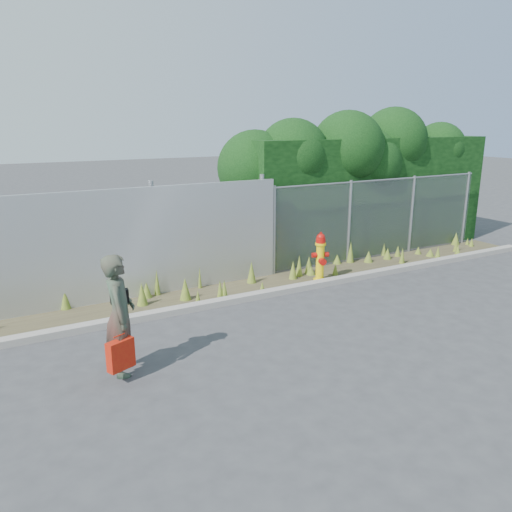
{
  "coord_description": "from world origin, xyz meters",
  "views": [
    {
      "loc": [
        -4.62,
        -6.42,
        3.42
      ],
      "look_at": [
        -0.3,
        1.4,
        1.0
      ],
      "focal_mm": 35.0,
      "sensor_mm": 36.0,
      "label": 1
    }
  ],
  "objects": [
    {
      "name": "black_shoulder_bag",
      "position": [
        -3.14,
        0.17,
        1.09
      ],
      "size": [
        0.25,
        0.1,
        0.19
      ],
      "rotation": [
        0.0,
        0.0,
        -0.12
      ],
      "color": "black"
    },
    {
      "name": "weed_strip",
      "position": [
        0.09,
        2.54,
        0.14
      ],
      "size": [
        16.0,
        1.35,
        0.54
      ],
      "color": "#413925",
      "rests_on": "ground"
    },
    {
      "name": "hedge",
      "position": [
        4.18,
        4.0,
        2.07
      ],
      "size": [
        7.85,
        2.33,
        3.8
      ],
      "color": "black",
      "rests_on": "ground"
    },
    {
      "name": "chainlink_fence",
      "position": [
        4.25,
        3.0,
        1.03
      ],
      "size": [
        6.5,
        0.07,
        2.05
      ],
      "color": "gray",
      "rests_on": "ground"
    },
    {
      "name": "red_tote_bag",
      "position": [
        -3.26,
        -0.19,
        0.4
      ],
      "size": [
        0.38,
        0.14,
        0.49
      ],
      "rotation": [
        0.0,
        0.0,
        0.4
      ],
      "color": "#AF130A"
    },
    {
      "name": "corrugated_fence",
      "position": [
        -3.25,
        3.01,
        1.1
      ],
      "size": [
        8.5,
        0.21,
        2.3
      ],
      "color": "#B0B3B7",
      "rests_on": "ground"
    },
    {
      "name": "fire_hydrant",
      "position": [
        1.68,
        2.07,
        0.54
      ],
      "size": [
        0.37,
        0.33,
        1.11
      ],
      "rotation": [
        0.0,
        0.0,
        -0.26
      ],
      "color": "yellow",
      "rests_on": "ground"
    },
    {
      "name": "curb",
      "position": [
        0.0,
        1.8,
        0.06
      ],
      "size": [
        16.0,
        0.22,
        0.12
      ],
      "primitive_type": "cube",
      "color": "gray",
      "rests_on": "ground"
    },
    {
      "name": "woman",
      "position": [
        -3.17,
        0.06,
        0.86
      ],
      "size": [
        0.57,
        0.72,
        1.72
      ],
      "primitive_type": "imported",
      "rotation": [
        0.0,
        0.0,
        1.29
      ],
      "color": "#0F6447",
      "rests_on": "ground"
    },
    {
      "name": "ground",
      "position": [
        0.0,
        0.0,
        0.0
      ],
      "size": [
        80.0,
        80.0,
        0.0
      ],
      "primitive_type": "plane",
      "color": "#363639",
      "rests_on": "ground"
    }
  ]
}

